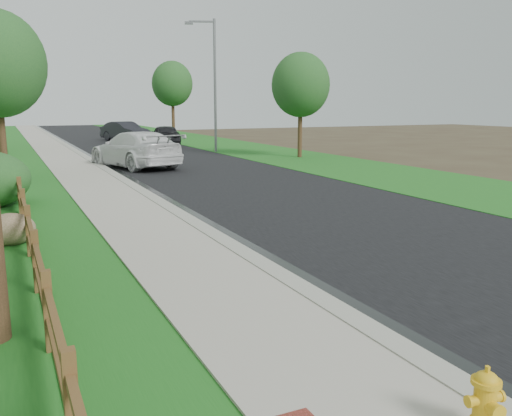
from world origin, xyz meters
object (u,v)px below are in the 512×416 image
white_suv (135,149)px  ranch_fence (32,242)px  fire_hydrant (485,402)px  streetlight (212,78)px  dark_car_mid (165,135)px

white_suv → ranch_fence: bearing=55.8°
fire_hydrant → streetlight: bearing=73.9°
streetlight → ranch_fence: bearing=-118.1°
streetlight → white_suv: bearing=-135.5°
ranch_fence → fire_hydrant: size_ratio=25.84×
dark_car_mid → streetlight: streetlight is taller
fire_hydrant → streetlight: (8.65, 29.97, 4.32)m
ranch_fence → streetlight: (12.15, 22.73, 4.11)m
ranch_fence → fire_hydrant: bearing=-64.2°
fire_hydrant → ranch_fence: bearing=115.8°
ranch_fence → fire_hydrant: (3.50, -7.24, -0.22)m
fire_hydrant → white_suv: bearing=84.9°
white_suv → streetlight: (6.55, 6.43, 3.82)m
dark_car_mid → fire_hydrant: bearing=85.1°
streetlight → fire_hydrant: bearing=-106.1°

